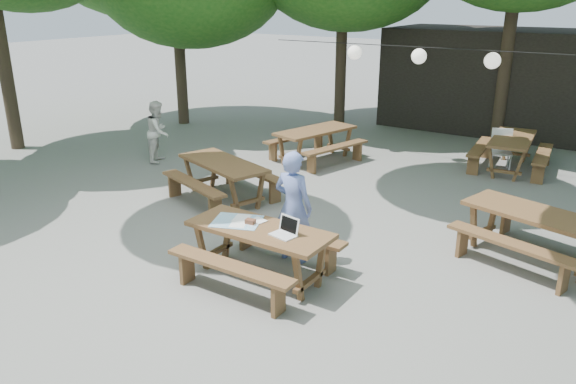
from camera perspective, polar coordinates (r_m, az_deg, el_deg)
The scene contains 13 objects.
ground at distance 8.53m, azimuth -1.45°, elevation -6.34°, with size 80.00×80.00×0.00m, color #62625D.
pavilion at distance 17.39m, azimuth 20.50°, elevation 10.64°, with size 6.00×3.00×2.80m, color black.
main_picnic_table at distance 7.71m, azimuth -2.88°, elevation -6.10°, with size 2.00×1.58×0.75m.
picnic_table_nw at distance 10.68m, azimuth -6.56°, elevation 1.21°, with size 2.30×2.10×0.75m.
picnic_table_ne at distance 8.96m, azimuth 23.66°, elevation -4.04°, with size 2.24×2.02×0.75m.
picnic_table_far_w at distance 13.17m, azimuth 2.79°, elevation 4.84°, with size 2.01×2.24×0.75m.
picnic_table_far_e at distance 13.38m, azimuth 21.68°, elevation 3.70°, with size 1.75×2.07×0.75m.
woman at distance 8.05m, azimuth 0.54°, elevation -1.50°, with size 0.61×0.40×1.66m, color #6F82CB.
second_person at distance 13.38m, azimuth -13.04°, elevation 6.01°, with size 0.69×0.54×1.42m, color white.
plastic_chair at distance 13.35m, azimuth 20.74°, elevation 3.20°, with size 0.56×0.56×0.90m.
laptop at distance 7.31m, azimuth -0.22°, elevation -3.93°, with size 0.37×0.32×0.24m.
tabletop_clutter at distance 7.75m, azimuth -4.90°, elevation -2.98°, with size 0.81×0.75×0.08m.
paper_lanterns at distance 13.18m, azimuth 13.22°, elevation 13.29°, with size 9.00×0.34×0.38m.
Camera 1 is at (4.41, -6.29, 3.72)m, focal length 35.00 mm.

